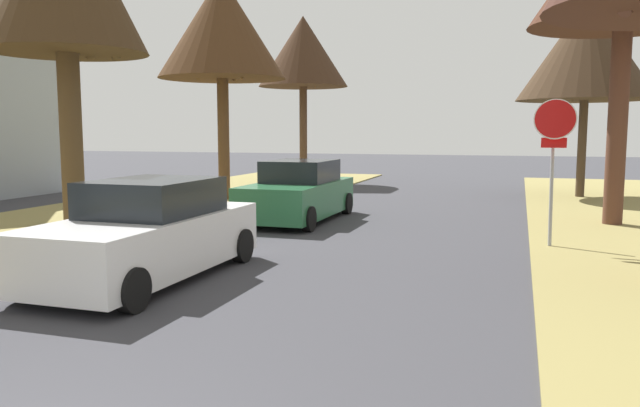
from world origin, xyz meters
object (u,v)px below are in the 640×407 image
street_tree_left_mid_b (222,28)px  parked_sedan_green (298,193)px  stop_sign_far (554,140)px  street_tree_left_far (303,52)px  parked_sedan_white (148,234)px  street_tree_right_far (587,49)px

street_tree_left_mid_b → parked_sedan_green: 7.38m
stop_sign_far → parked_sedan_green: 6.65m
street_tree_left_far → stop_sign_far: bearing=-53.6°
stop_sign_far → parked_sedan_white: bearing=-142.6°
street_tree_left_far → parked_sedan_green: bearing=-71.3°
stop_sign_far → street_tree_right_far: 10.89m
street_tree_left_far → parked_sedan_green: street_tree_left_far is taller
street_tree_right_far → parked_sedan_green: (-7.56, -8.24, -4.40)m
stop_sign_far → parked_sedan_white: stop_sign_far is taller
street_tree_right_far → street_tree_left_mid_b: 12.43m
stop_sign_far → street_tree_left_far: street_tree_left_far is taller
stop_sign_far → street_tree_right_far: bearing=82.2°
stop_sign_far → parked_sedan_green: (-6.14, 2.14, -1.43)m
street_tree_left_mid_b → street_tree_left_far: 7.72m
street_tree_left_far → street_tree_left_mid_b: bearing=-91.0°
stop_sign_far → parked_sedan_green: stop_sign_far is taller
street_tree_right_far → street_tree_left_far: size_ratio=0.93×
street_tree_right_far → street_tree_left_mid_b: size_ratio=0.93×
street_tree_left_mid_b → street_tree_right_far: bearing=21.5°
parked_sedan_white → parked_sedan_green: (0.06, 6.87, 0.00)m
street_tree_right_far → parked_sedan_white: (-7.61, -15.11, -4.40)m
stop_sign_far → street_tree_right_far: size_ratio=0.43×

